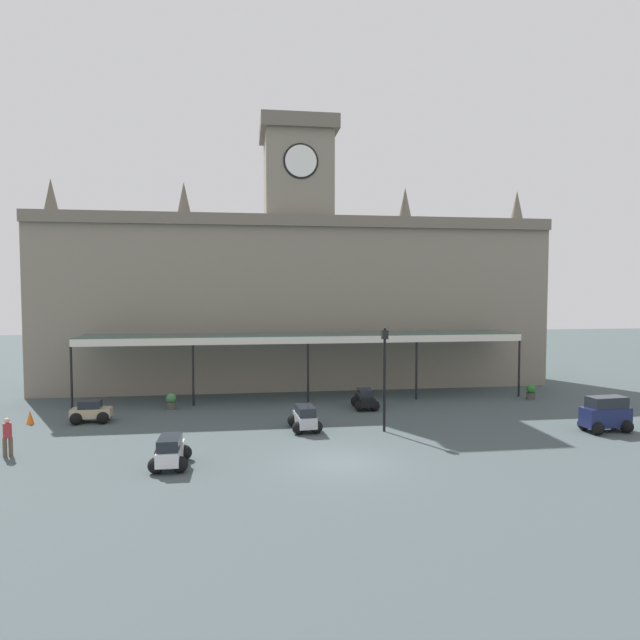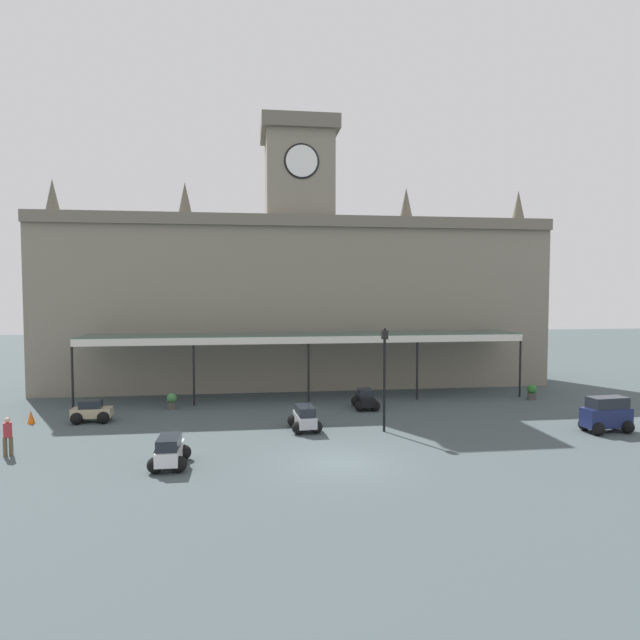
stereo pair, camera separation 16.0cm
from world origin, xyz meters
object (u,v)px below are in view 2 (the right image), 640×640
(car_silver_estate, at_px, (305,419))
(car_black_sedan, at_px, (365,400))
(pedestrian_beside_cars, at_px, (8,435))
(victorian_lamppost, at_px, (384,368))
(car_beige_sedan, at_px, (92,413))
(car_white_estate, at_px, (170,453))
(traffic_cone, at_px, (31,417))
(planter_by_canopy, at_px, (172,401))
(planter_forecourt_centre, at_px, (532,392))
(car_navy_van, at_px, (606,416))

(car_silver_estate, xyz_separation_m, car_black_sedan, (4.12, 4.46, -0.06))
(pedestrian_beside_cars, height_order, victorian_lamppost, victorian_lamppost)
(car_beige_sedan, bearing_deg, pedestrian_beside_cars, -107.72)
(car_black_sedan, distance_m, victorian_lamppost, 5.95)
(victorian_lamppost, bearing_deg, car_beige_sedan, 165.28)
(car_white_estate, relative_size, car_black_sedan, 1.09)
(traffic_cone, bearing_deg, planter_by_canopy, 20.78)
(car_black_sedan, height_order, victorian_lamppost, victorian_lamppost)
(pedestrian_beside_cars, height_order, traffic_cone, pedestrian_beside_cars)
(car_silver_estate, height_order, car_white_estate, same)
(planter_forecourt_centre, bearing_deg, pedestrian_beside_cars, -163.63)
(car_beige_sedan, height_order, planter_forecourt_centre, car_beige_sedan)
(car_navy_van, bearing_deg, planter_by_canopy, 159.85)
(pedestrian_beside_cars, distance_m, planter_by_canopy, 10.21)
(car_black_sedan, xyz_separation_m, car_beige_sedan, (-15.34, -1.30, 0.00))
(car_silver_estate, xyz_separation_m, car_white_estate, (-5.98, -4.97, 0.00))
(pedestrian_beside_cars, bearing_deg, car_navy_van, 0.55)
(car_navy_van, distance_m, car_silver_estate, 15.16)
(car_black_sedan, relative_size, car_beige_sedan, 1.00)
(car_black_sedan, distance_m, pedestrian_beside_cars, 18.59)
(traffic_cone, relative_size, planter_forecourt_centre, 0.75)
(car_white_estate, relative_size, car_beige_sedan, 1.08)
(car_silver_estate, bearing_deg, planter_by_canopy, 141.52)
(car_silver_estate, relative_size, car_black_sedan, 1.11)
(pedestrian_beside_cars, relative_size, victorian_lamppost, 0.32)
(car_navy_van, relative_size, pedestrian_beside_cars, 1.48)
(car_silver_estate, relative_size, traffic_cone, 3.22)
(car_navy_van, xyz_separation_m, planter_forecourt_centre, (0.53, 8.12, -0.32))
(car_black_sedan, bearing_deg, planter_forecourt_centre, 6.65)
(car_black_sedan, relative_size, pedestrian_beside_cars, 1.24)
(planter_by_canopy, bearing_deg, traffic_cone, -159.22)
(victorian_lamppost, relative_size, traffic_cone, 7.32)
(pedestrian_beside_cars, bearing_deg, car_silver_estate, 11.28)
(car_navy_van, height_order, traffic_cone, car_navy_van)
(car_beige_sedan, height_order, planter_by_canopy, car_beige_sedan)
(car_white_estate, relative_size, planter_forecourt_centre, 2.34)
(car_white_estate, bearing_deg, pedestrian_beside_cars, 161.52)
(car_white_estate, height_order, car_black_sedan, car_white_estate)
(car_navy_van, height_order, victorian_lamppost, victorian_lamppost)
(car_black_sedan, relative_size, victorian_lamppost, 0.40)
(traffic_cone, height_order, planter_forecourt_centre, planter_forecourt_centre)
(car_navy_van, bearing_deg, pedestrian_beside_cars, -179.45)
(car_silver_estate, distance_m, planter_by_canopy, 9.44)
(car_black_sedan, bearing_deg, car_beige_sedan, -175.16)
(car_silver_estate, xyz_separation_m, planter_by_canopy, (-7.39, 5.87, -0.07))
(planter_by_canopy, xyz_separation_m, planter_forecourt_centre, (22.89, -0.08, 0.00))
(car_beige_sedan, xyz_separation_m, planter_by_canopy, (3.83, 2.71, -0.01))
(car_silver_estate, bearing_deg, planter_forecourt_centre, 20.47)
(traffic_cone, bearing_deg, car_black_sedan, 3.80)
(car_silver_estate, relative_size, car_white_estate, 1.03)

